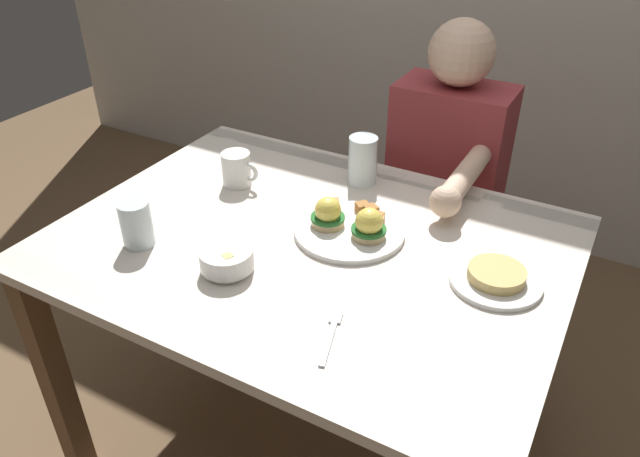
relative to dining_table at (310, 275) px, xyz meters
name	(u,v)px	position (x,y,z in m)	size (l,w,h in m)	color
ground_plane	(312,439)	(0.00, 0.00, -0.63)	(6.00, 6.00, 0.00)	brown
dining_table	(310,275)	(0.00, 0.00, 0.00)	(1.20, 0.90, 0.74)	silver
eggs_benedict_plate	(350,225)	(0.07, 0.07, 0.13)	(0.27, 0.27, 0.09)	white
fruit_bowl	(227,259)	(-0.10, -0.19, 0.14)	(0.12, 0.12, 0.06)	white
coffee_mug	(237,168)	(-0.31, 0.14, 0.16)	(0.11, 0.08, 0.09)	white
fork	(331,334)	(0.20, -0.27, 0.11)	(0.06, 0.15, 0.00)	silver
water_glass_near	(137,226)	(-0.34, -0.21, 0.16)	(0.07, 0.07, 0.11)	silver
water_glass_far	(363,164)	(-0.02, 0.32, 0.16)	(0.08, 0.08, 0.14)	silver
side_plate	(496,278)	(0.44, 0.05, 0.12)	(0.20, 0.20, 0.04)	white
diner_person	(444,181)	(0.14, 0.60, 0.02)	(0.34, 0.54, 1.14)	#33333D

